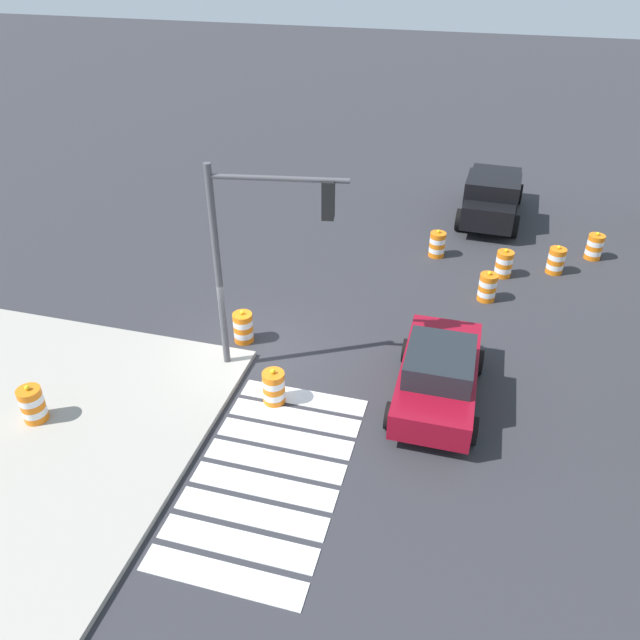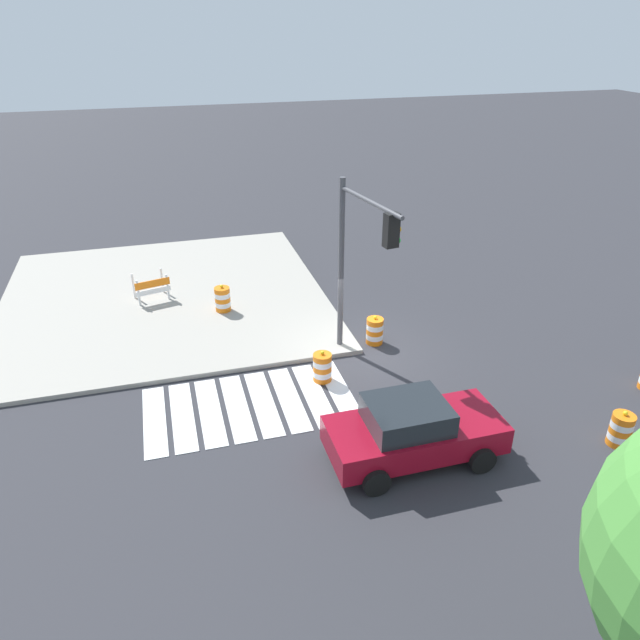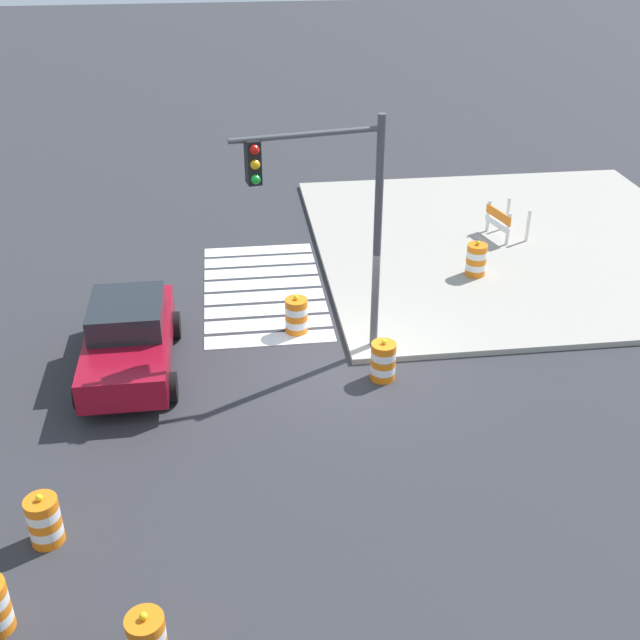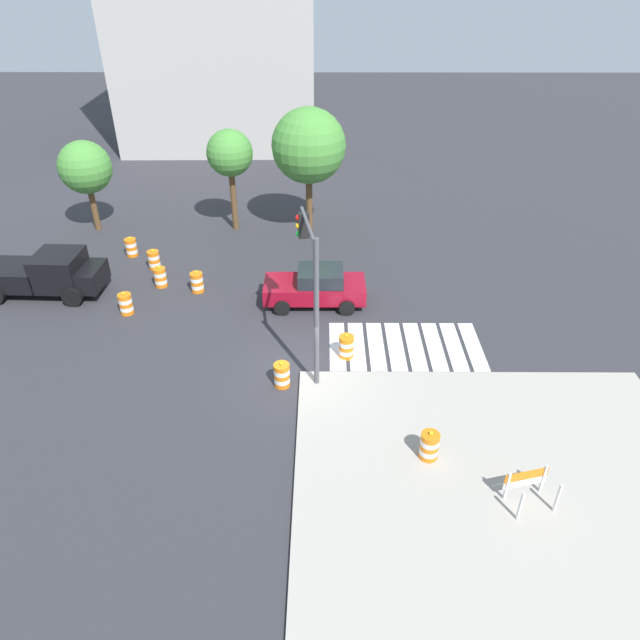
# 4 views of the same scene
# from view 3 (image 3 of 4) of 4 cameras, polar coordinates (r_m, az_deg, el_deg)

# --- Properties ---
(ground_plane) EXTENTS (120.00, 120.00, 0.00)m
(ground_plane) POSITION_cam_3_polar(r_m,az_deg,el_deg) (18.25, 2.35, -3.28)
(ground_plane) COLOR #2D2D33
(sidewalk_corner) EXTENTS (12.00, 12.00, 0.15)m
(sidewalk_corner) POSITION_cam_3_polar(r_m,az_deg,el_deg) (24.83, 13.92, 5.38)
(sidewalk_corner) COLOR #9E998E
(sidewalk_corner) RESTS_ON ground
(crosswalk_stripes) EXTENTS (5.85, 3.20, 0.02)m
(crosswalk_stripes) POSITION_cam_3_polar(r_m,az_deg,el_deg) (21.53, -4.10, 2.16)
(crosswalk_stripes) COLOR silver
(crosswalk_stripes) RESTS_ON ground
(sports_car) EXTENTS (4.31, 2.16, 1.63)m
(sports_car) POSITION_cam_3_polar(r_m,az_deg,el_deg) (18.22, -13.66, -1.24)
(sports_car) COLOR maroon
(sports_car) RESTS_ON ground
(traffic_barrel_median_near) EXTENTS (0.56, 0.56, 1.02)m
(traffic_barrel_median_near) POSITION_cam_3_polar(r_m,az_deg,el_deg) (17.60, 4.59, -2.98)
(traffic_barrel_median_near) COLOR orange
(traffic_barrel_median_near) RESTS_ON ground
(traffic_barrel_lane_center) EXTENTS (0.56, 0.56, 1.02)m
(traffic_barrel_lane_center) POSITION_cam_3_polar(r_m,az_deg,el_deg) (14.38, -19.32, -13.53)
(traffic_barrel_lane_center) COLOR orange
(traffic_barrel_lane_center) RESTS_ON ground
(traffic_barrel_opposite_curb) EXTENTS (0.56, 0.56, 1.02)m
(traffic_barrel_opposite_curb) POSITION_cam_3_polar(r_m,az_deg,el_deg) (19.33, -1.71, 0.32)
(traffic_barrel_opposite_curb) COLOR orange
(traffic_barrel_opposite_curb) RESTS_ON ground
(traffic_barrel_on_sidewalk) EXTENTS (0.56, 0.56, 1.02)m
(traffic_barrel_on_sidewalk) POSITION_cam_3_polar(r_m,az_deg,el_deg) (22.26, 11.23, 4.31)
(traffic_barrel_on_sidewalk) COLOR orange
(traffic_barrel_on_sidewalk) RESTS_ON sidewalk_corner
(construction_barricade) EXTENTS (1.39, 1.05, 1.00)m
(construction_barricade) POSITION_cam_3_polar(r_m,az_deg,el_deg) (24.82, 13.06, 7.09)
(construction_barricade) COLOR silver
(construction_barricade) RESTS_ON sidewalk_corner
(traffic_light_pole) EXTENTS (0.84, 3.25, 5.50)m
(traffic_light_pole) POSITION_cam_3_polar(r_m,az_deg,el_deg) (16.75, 0.63, 8.64)
(traffic_light_pole) COLOR #4C4C51
(traffic_light_pole) RESTS_ON sidewalk_corner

